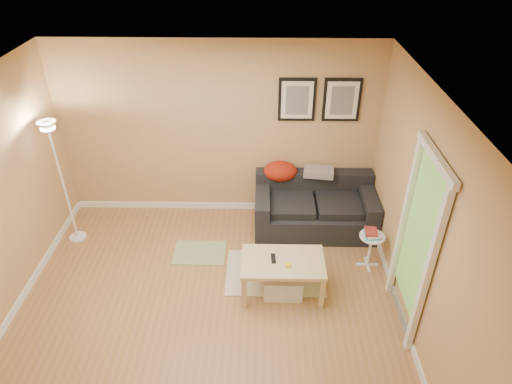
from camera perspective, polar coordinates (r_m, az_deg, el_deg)
floor at (r=5.55m, az=-6.02°, el=-13.97°), size 4.50×4.50×0.00m
ceiling at (r=4.06m, az=-8.17°, el=11.94°), size 4.50×4.50×0.00m
wall_back at (r=6.40m, az=-4.80°, el=7.57°), size 4.50×0.00×4.50m
wall_right at (r=4.92m, az=20.08°, el=-3.15°), size 0.00×4.00×4.00m
baseboard_back at (r=7.02m, az=-4.34°, el=-1.72°), size 4.50×0.02×0.10m
baseboard_left at (r=6.18m, az=-27.63°, el=-11.91°), size 0.02×4.00×0.10m
baseboard_right at (r=5.71m, az=17.56°, el=-13.35°), size 0.02×4.00×0.10m
sofa at (r=6.47m, az=7.48°, el=-1.79°), size 1.70×0.90×0.75m
red_throw at (r=6.47m, az=3.09°, el=2.65°), size 0.48×0.36×0.28m
plaid_throw at (r=6.49m, az=7.96°, el=2.56°), size 0.45×0.32×0.10m
framed_print_left at (r=6.16m, az=5.22°, el=11.59°), size 0.50×0.04×0.60m
framed_print_right at (r=6.23m, az=10.84°, el=11.40°), size 0.50×0.04×0.60m
area_rug at (r=5.90m, az=2.42°, el=-10.15°), size 1.25×0.85×0.01m
green_runner at (r=6.23m, az=-7.16°, el=-7.62°), size 0.70×0.50×0.01m
coffee_table at (r=5.51m, az=3.36°, el=-10.60°), size 1.12×0.88×0.49m
remote_control at (r=5.35m, az=2.21°, el=-8.42°), size 0.06×0.16×0.02m
tape_roll at (r=5.27m, az=4.09°, el=-9.24°), size 0.07×0.07×0.03m
storage_bin at (r=5.55m, az=3.44°, el=-11.59°), size 0.48×0.35×0.29m
side_table at (r=6.02m, az=14.22°, el=-7.24°), size 0.32×0.32×0.49m
book_stack at (r=5.86m, az=14.46°, el=-5.06°), size 0.19×0.24×0.07m
floor_lamp at (r=6.46m, az=-23.18°, el=0.56°), size 0.23×0.23×1.80m
doorway at (r=4.95m, az=19.40°, el=-6.75°), size 0.12×1.01×2.13m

